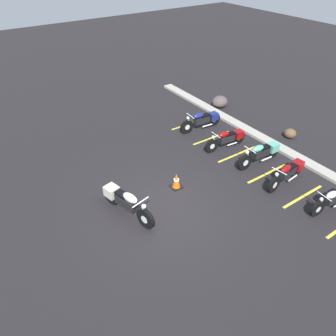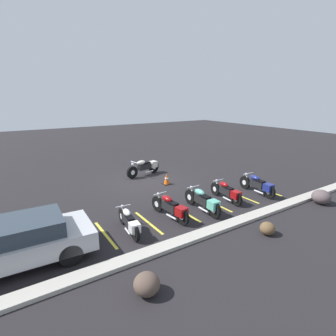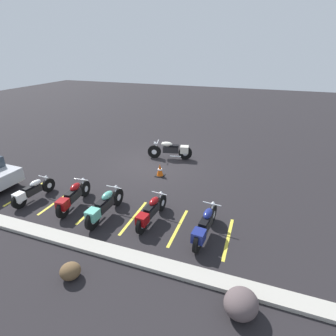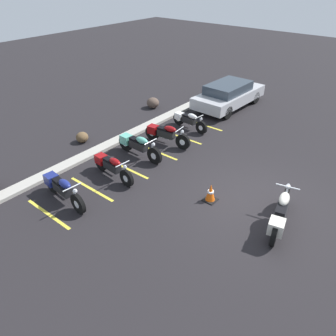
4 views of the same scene
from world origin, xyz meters
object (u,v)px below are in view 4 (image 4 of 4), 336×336
at_px(parked_bike_4, 188,120).
at_px(car_silver, 229,94).
at_px(motorcycle_cream_featured, 280,213).
at_px(parked_bike_0, 62,188).
at_px(parked_bike_1, 111,166).
at_px(landscape_rock_1, 82,137).
at_px(landscape_rock_0, 153,103).
at_px(traffic_cone, 211,193).
at_px(parked_bike_3, 165,134).
at_px(parked_bike_2, 137,145).

height_order(parked_bike_4, car_silver, car_silver).
height_order(motorcycle_cream_featured, parked_bike_0, motorcycle_cream_featured).
xyz_separation_m(parked_bike_0, parked_bike_4, (6.79, 0.09, -0.05)).
relative_size(parked_bike_1, landscape_rock_1, 3.86).
xyz_separation_m(landscape_rock_0, traffic_cone, (-4.76, -6.60, 0.01)).
relative_size(parked_bike_4, landscape_rock_0, 2.99).
bearing_deg(car_silver, parked_bike_3, -177.19).
bearing_deg(parked_bike_3, parked_bike_1, -93.51).
bearing_deg(parked_bike_4, parked_bike_2, -85.05).
xyz_separation_m(motorcycle_cream_featured, parked_bike_2, (0.47, 5.92, -0.03)).
xyz_separation_m(motorcycle_cream_featured, landscape_rock_0, (4.61, 8.77, -0.23)).
height_order(parked_bike_0, car_silver, car_silver).
bearing_deg(parked_bike_3, parked_bike_0, -96.45).
distance_m(parked_bike_0, car_silver, 10.22).
distance_m(parked_bike_2, parked_bike_3, 1.46).
bearing_deg(parked_bike_1, motorcycle_cream_featured, 16.84).
bearing_deg(parked_bike_2, landscape_rock_1, -164.84).
height_order(parked_bike_2, traffic_cone, parked_bike_2).
bearing_deg(traffic_cone, car_silver, 26.47).
distance_m(parked_bike_0, parked_bike_4, 6.80).
bearing_deg(traffic_cone, motorcycle_cream_featured, -85.89).
distance_m(landscape_rock_0, traffic_cone, 8.14).
bearing_deg(motorcycle_cream_featured, parked_bike_1, 88.87).
relative_size(car_silver, landscape_rock_1, 8.17).
distance_m(parked_bike_1, car_silver, 8.33).
relative_size(parked_bike_4, traffic_cone, 3.25).
xyz_separation_m(car_silver, landscape_rock_0, (-2.54, 2.96, -0.41)).
relative_size(motorcycle_cream_featured, parked_bike_1, 1.14).
xyz_separation_m(parked_bike_4, car_silver, (3.42, -0.07, 0.27)).
bearing_deg(landscape_rock_1, motorcycle_cream_featured, -88.93).
height_order(parked_bike_3, parked_bike_4, parked_bike_3).
bearing_deg(car_silver, parked_bike_2, -178.86).
distance_m(parked_bike_0, parked_bike_1, 1.91).
xyz_separation_m(parked_bike_3, landscape_rock_1, (-2.08, 2.78, -0.23)).
distance_m(parked_bike_2, traffic_cone, 3.80).
height_order(motorcycle_cream_featured, car_silver, car_silver).
bearing_deg(landscape_rock_0, parked_bike_2, -145.41).
bearing_deg(parked_bike_2, landscape_rock_0, 126.19).
xyz_separation_m(parked_bike_2, traffic_cone, (-0.62, -3.74, -0.19)).
bearing_deg(parked_bike_1, landscape_rock_0, 123.71).
height_order(motorcycle_cream_featured, parked_bike_3, motorcycle_cream_featured).
bearing_deg(parked_bike_2, traffic_cone, -7.86).
height_order(motorcycle_cream_featured, parked_bike_2, motorcycle_cream_featured).
relative_size(parked_bike_0, parked_bike_1, 1.06).
xyz_separation_m(landscape_rock_1, traffic_cone, (0.00, -6.35, 0.06)).
bearing_deg(parked_bike_3, landscape_rock_1, -149.15).
height_order(parked_bike_0, traffic_cone, parked_bike_0).
distance_m(motorcycle_cream_featured, landscape_rock_1, 8.52).
relative_size(parked_bike_1, car_silver, 0.47).
height_order(parked_bike_0, parked_bike_4, parked_bike_0).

